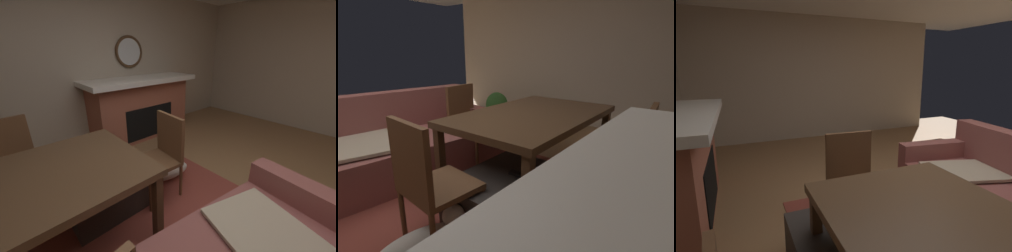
# 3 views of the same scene
# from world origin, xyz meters

# --- Properties ---
(floor) EXTENTS (8.64, 8.64, 0.00)m
(floor) POSITION_xyz_m (0.00, 0.00, 0.00)
(floor) COLOR olive
(wall_right_window_side) EXTENTS (0.12, 5.61, 2.56)m
(wall_right_window_side) POSITION_xyz_m (3.60, 0.00, 1.28)
(wall_right_window_side) COLOR beige
(wall_right_window_side) RESTS_ON ground
(area_rug) EXTENTS (2.60, 2.00, 0.01)m
(area_rug) POSITION_xyz_m (0.46, -0.24, 0.01)
(area_rug) COLOR brown
(area_rug) RESTS_ON ground
(couch) EXTENTS (2.16, 1.27, 0.86)m
(couch) POSITION_xyz_m (0.44, 0.57, 0.30)
(couch) COLOR #8C4C47
(couch) RESTS_ON ground
(ottoman_coffee_table) EXTENTS (0.86, 0.76, 0.40)m
(ottoman_coffee_table) POSITION_xyz_m (0.46, -0.99, 0.20)
(ottoman_coffee_table) COLOR #2D2826
(ottoman_coffee_table) RESTS_ON ground
(tv_remote) EXTENTS (0.05, 0.16, 0.02)m
(tv_remote) POSITION_xyz_m (0.50, -1.00, 0.41)
(tv_remote) COLOR black
(tv_remote) RESTS_ON ottoman_coffee_table
(dining_table) EXTENTS (1.70, 1.07, 0.74)m
(dining_table) POSITION_xyz_m (1.13, -0.72, 0.67)
(dining_table) COLOR #513823
(dining_table) RESTS_ON ground
(dining_chair_north) EXTENTS (0.48, 0.48, 0.93)m
(dining_chair_north) POSITION_xyz_m (1.12, 0.21, 0.52)
(dining_chair_north) COLOR brown
(dining_chair_north) RESTS_ON ground
(dining_chair_south) EXTENTS (0.48, 0.48, 0.93)m
(dining_chair_south) POSITION_xyz_m (1.14, -1.65, 0.52)
(dining_chair_south) COLOR brown
(dining_chair_south) RESTS_ON ground
(dining_chair_west) EXTENTS (0.48, 0.48, 0.93)m
(dining_chair_west) POSITION_xyz_m (-0.11, -0.71, 0.52)
(dining_chair_west) COLOR brown
(dining_chair_west) RESTS_ON ground
(potted_plant) EXTENTS (0.42, 0.42, 0.56)m
(potted_plant) POSITION_xyz_m (2.76, 1.13, 0.31)
(potted_plant) COLOR beige
(potted_plant) RESTS_ON ground
(small_dog) EXTENTS (0.62, 0.31, 0.29)m
(small_dog) POSITION_xyz_m (-0.24, -0.80, 0.17)
(small_dog) COLOR silver
(small_dog) RESTS_ON ground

